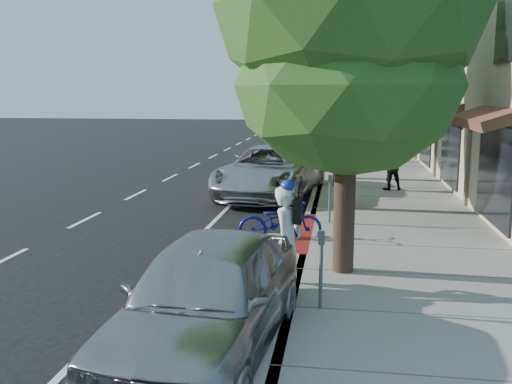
% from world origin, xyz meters
% --- Properties ---
extents(ground, '(120.00, 120.00, 0.00)m').
position_xyz_m(ground, '(0.00, 0.00, 0.00)').
color(ground, black).
rests_on(ground, ground).
extents(sidewalk, '(4.60, 56.00, 0.15)m').
position_xyz_m(sidewalk, '(2.30, 8.00, 0.07)').
color(sidewalk, gray).
rests_on(sidewalk, ground).
extents(curb, '(0.30, 56.00, 0.15)m').
position_xyz_m(curb, '(0.00, 8.00, 0.07)').
color(curb, '#9E998E').
rests_on(curb, ground).
extents(curb_red_segment, '(0.32, 4.00, 0.15)m').
position_xyz_m(curb_red_segment, '(0.00, 1.00, 0.07)').
color(curb_red_segment, maroon).
rests_on(curb_red_segment, ground).
extents(street_tree_0, '(4.87, 4.87, 7.91)m').
position_xyz_m(street_tree_0, '(0.90, -2.00, 4.88)').
color(street_tree_0, black).
rests_on(street_tree_0, ground).
extents(street_tree_1, '(5.28, 5.28, 7.91)m').
position_xyz_m(street_tree_1, '(0.90, 4.00, 4.79)').
color(street_tree_1, black).
rests_on(street_tree_1, ground).
extents(street_tree_2, '(3.96, 3.96, 7.28)m').
position_xyz_m(street_tree_2, '(0.90, 10.00, 4.60)').
color(street_tree_2, black).
rests_on(street_tree_2, ground).
extents(street_tree_3, '(4.31, 4.31, 7.74)m').
position_xyz_m(street_tree_3, '(0.90, 16.00, 4.87)').
color(street_tree_3, black).
rests_on(street_tree_3, ground).
extents(street_tree_4, '(4.01, 4.01, 7.19)m').
position_xyz_m(street_tree_4, '(0.90, 22.00, 4.53)').
color(street_tree_4, black).
rests_on(street_tree_4, ground).
extents(street_tree_5, '(4.44, 4.44, 7.46)m').
position_xyz_m(street_tree_5, '(0.90, 28.00, 4.63)').
color(street_tree_5, black).
rests_on(street_tree_5, ground).
extents(cyclist, '(0.63, 0.80, 1.92)m').
position_xyz_m(cyclist, '(-0.07, -3.00, 0.96)').
color(cyclist, silver).
rests_on(cyclist, ground).
extents(bicycle, '(2.07, 1.08, 1.03)m').
position_xyz_m(bicycle, '(-0.56, 0.39, 0.52)').
color(bicycle, navy).
rests_on(bicycle, ground).
extents(silver_suv, '(3.65, 6.48, 1.71)m').
position_xyz_m(silver_suv, '(-1.55, 6.46, 0.86)').
color(silver_suv, '#B1B1B6').
rests_on(silver_suv, ground).
extents(dark_sedan, '(1.54, 4.26, 1.40)m').
position_xyz_m(dark_sedan, '(-0.50, 14.37, 0.70)').
color(dark_sedan, '#212426').
rests_on(dark_sedan, ground).
extents(white_pickup, '(2.54, 5.96, 1.71)m').
position_xyz_m(white_pickup, '(-0.50, 19.62, 0.86)').
color(white_pickup, silver).
rests_on(white_pickup, ground).
extents(dark_suv_far, '(2.72, 5.57, 1.83)m').
position_xyz_m(dark_suv_far, '(-0.94, 25.30, 0.91)').
color(dark_suv_far, black).
rests_on(dark_suv_far, ground).
extents(near_car_a, '(2.34, 4.93, 1.63)m').
position_xyz_m(near_car_a, '(-0.92, -5.50, 0.81)').
color(near_car_a, '#A4A4A8').
rests_on(near_car_a, ground).
extents(pedestrian, '(0.96, 0.83, 1.70)m').
position_xyz_m(pedestrian, '(2.50, 7.48, 1.00)').
color(pedestrian, black).
rests_on(pedestrian, sidewalk).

